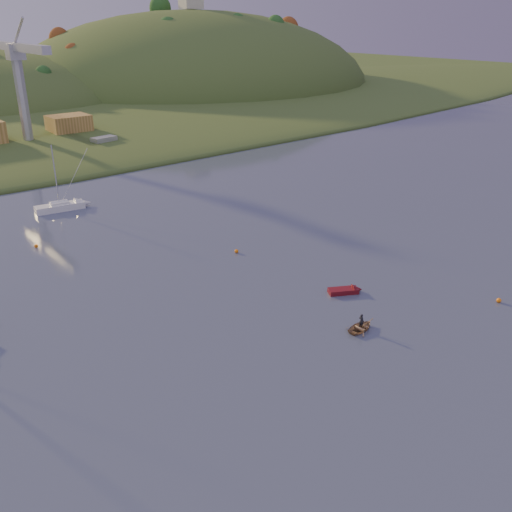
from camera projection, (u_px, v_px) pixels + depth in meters
hill_right at (194, 89)px, 233.31m from camera, size 150.00×130.00×60.00m
wharf at (40, 143)px, 128.36m from camera, size 42.00×16.00×2.40m
shed_east at (69, 124)px, 133.20m from camera, size 9.00×7.00×4.00m
dock_crane at (21, 71)px, 117.81m from camera, size 3.20×28.00×20.30m
sailboat_far at (60, 206)px, 88.00m from camera, size 7.55×3.14×10.16m
canoe at (361, 327)px, 54.62m from camera, size 3.21×2.41×0.63m
paddler at (361, 323)px, 54.46m from camera, size 0.39×0.56×1.46m
red_tender at (350, 290)px, 62.02m from camera, size 3.93×2.92×1.28m
work_vessel at (105, 146)px, 125.81m from camera, size 13.18×6.61×3.24m
buoy_0 at (499, 300)px, 59.88m from camera, size 0.50×0.50×0.50m
buoy_1 at (236, 251)px, 72.37m from camera, size 0.50×0.50×0.50m
buoy_3 at (36, 246)px, 73.98m from camera, size 0.50×0.50×0.50m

